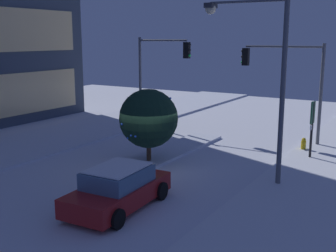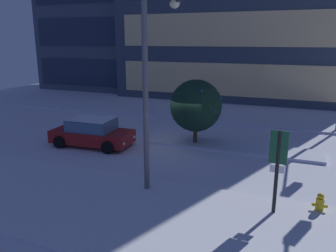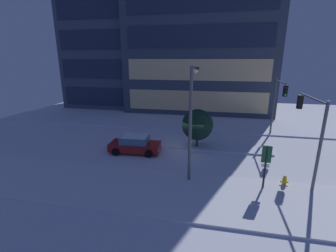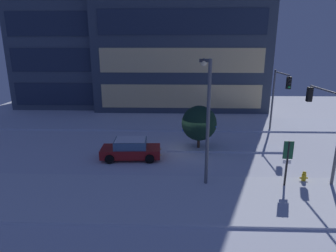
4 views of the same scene
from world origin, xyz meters
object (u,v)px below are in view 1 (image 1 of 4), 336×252
Objects in this scene: car_near at (118,189)px; traffic_light_corner_near_right at (286,73)px; traffic_light_corner_far_right at (160,65)px; fire_hydrant at (303,145)px; parking_info_sign at (312,123)px; street_lamp_arched at (259,64)px; decorated_tree_median at (149,119)px.

car_near is 0.80× the size of traffic_light_corner_near_right.
car_near is 0.76× the size of traffic_light_corner_far_right.
traffic_light_corner_far_right reaches higher than car_near.
parking_info_sign is (-1.39, -0.67, 1.49)m from fire_hydrant.
traffic_light_corner_near_right is 0.76× the size of street_lamp_arched.
car_near is at bearing 162.11° from fire_hydrant.
traffic_light_corner_near_right is 4.18m from fire_hydrant.
street_lamp_arched is at bearing 175.58° from fire_hydrant.
traffic_light_corner_near_right is at bearing -49.11° from parking_info_sign.
traffic_light_corner_far_right is at bearing -11.90° from parking_info_sign.
parking_info_sign is (-2.82, -10.52, -2.27)m from traffic_light_corner_far_right.
car_near is 5.75m from decorated_tree_median.
car_near is at bearing 57.16° from street_lamp_arched.
parking_info_sign is 7.90m from decorated_tree_median.
street_lamp_arched reaches higher than traffic_light_corner_near_right.
parking_info_sign is at bearing -26.72° from car_near.
traffic_light_corner_near_right reaches higher than parking_info_sign.
decorated_tree_median is (-7.42, -4.11, -1.95)m from traffic_light_corner_far_right.
parking_info_sign is at bearing 127.77° from traffic_light_corner_near_right.
traffic_light_corner_far_right reaches higher than traffic_light_corner_near_right.
traffic_light_corner_far_right is at bearing 28.94° from decorated_tree_median.
traffic_light_corner_near_right reaches higher than fire_hydrant.
traffic_light_corner_near_right is 8.30m from traffic_light_corner_far_right.
car_near is 13.17m from traffic_light_corner_near_right.
decorated_tree_median reaches higher than car_near.
decorated_tree_median reaches higher than parking_info_sign.
traffic_light_corner_far_right is 10.64m from fire_hydrant.
parking_info_sign is (4.62, -1.14, -3.03)m from street_lamp_arched.
street_lamp_arched reaches higher than fire_hydrant.
traffic_light_corner_near_right reaches higher than car_near.
traffic_light_corner_far_right is at bearing -39.78° from street_lamp_arched.
parking_info_sign reaches higher than fire_hydrant.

